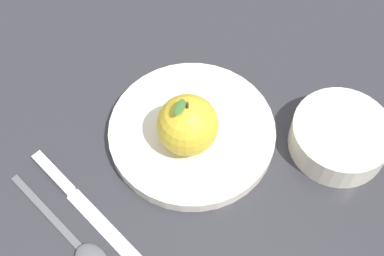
{
  "coord_description": "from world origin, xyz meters",
  "views": [
    {
      "loc": [
        0.14,
        0.33,
        0.61
      ],
      "look_at": [
        -0.03,
        0.01,
        0.02
      ],
      "focal_mm": 48.54,
      "sensor_mm": 36.0,
      "label": 1
    }
  ],
  "objects_px": {
    "apple": "(188,125)",
    "spoon": "(80,248)",
    "dinner_plate": "(192,131)",
    "knife": "(77,198)",
    "side_bowl": "(340,135)"
  },
  "relations": [
    {
      "from": "apple",
      "to": "knife",
      "type": "distance_m",
      "value": 0.17
    },
    {
      "from": "apple",
      "to": "spoon",
      "type": "bearing_deg",
      "value": 19.88
    },
    {
      "from": "dinner_plate",
      "to": "spoon",
      "type": "height_order",
      "value": "dinner_plate"
    },
    {
      "from": "dinner_plate",
      "to": "spoon",
      "type": "xyz_separation_m",
      "value": [
        0.19,
        0.08,
        -0.01
      ]
    },
    {
      "from": "side_bowl",
      "to": "spoon",
      "type": "distance_m",
      "value": 0.36
    },
    {
      "from": "spoon",
      "to": "dinner_plate",
      "type": "bearing_deg",
      "value": -157.68
    },
    {
      "from": "side_bowl",
      "to": "dinner_plate",
      "type": "bearing_deg",
      "value": -32.01
    },
    {
      "from": "dinner_plate",
      "to": "apple",
      "type": "relative_size",
      "value": 2.54
    },
    {
      "from": "apple",
      "to": "knife",
      "type": "bearing_deg",
      "value": 0.22
    },
    {
      "from": "dinner_plate",
      "to": "apple",
      "type": "bearing_deg",
      "value": 46.18
    },
    {
      "from": "knife",
      "to": "spoon",
      "type": "relative_size",
      "value": 1.15
    },
    {
      "from": "dinner_plate",
      "to": "knife",
      "type": "xyz_separation_m",
      "value": [
        0.17,
        0.02,
        -0.01
      ]
    },
    {
      "from": "apple",
      "to": "spoon",
      "type": "distance_m",
      "value": 0.2
    },
    {
      "from": "knife",
      "to": "apple",
      "type": "bearing_deg",
      "value": -179.78
    },
    {
      "from": "dinner_plate",
      "to": "apple",
      "type": "height_order",
      "value": "apple"
    }
  ]
}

